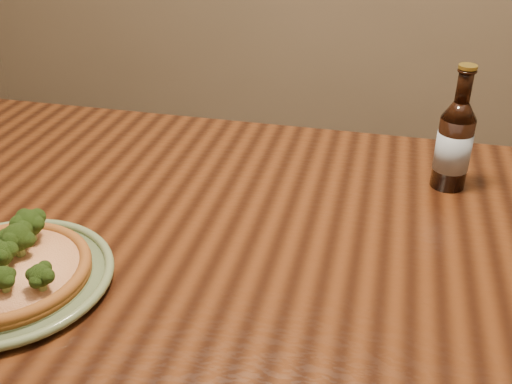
% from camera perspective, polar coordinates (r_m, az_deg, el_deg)
% --- Properties ---
extents(table, '(1.60, 0.90, 0.75)m').
position_cam_1_polar(table, '(1.04, -1.26, -8.15)').
color(table, '#46220F').
rests_on(table, ground).
extents(plate, '(0.30, 0.30, 0.02)m').
position_cam_1_polar(plate, '(0.94, -22.56, -7.62)').
color(plate, '#677953').
rests_on(plate, table).
extents(pizza, '(0.24, 0.24, 0.07)m').
position_cam_1_polar(pizza, '(0.93, -22.82, -6.73)').
color(pizza, brown).
rests_on(pizza, plate).
extents(beer_bottle, '(0.06, 0.06, 0.23)m').
position_cam_1_polar(beer_bottle, '(1.14, 18.35, 4.39)').
color(beer_bottle, black).
rests_on(beer_bottle, table).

